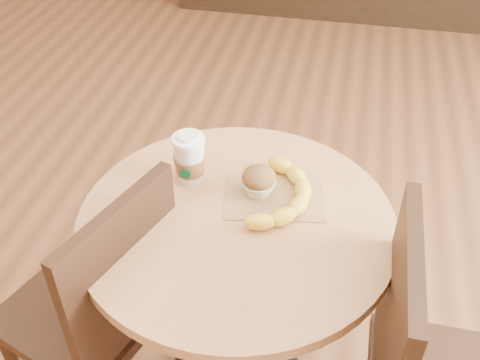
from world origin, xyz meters
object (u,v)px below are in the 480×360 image
(cafe_table, at_px, (237,273))
(muffin, at_px, (259,181))
(chair_left, at_px, (101,307))
(coffee_cup, at_px, (190,160))
(banana, at_px, (285,194))

(cafe_table, distance_m, muffin, 0.26)
(chair_left, xyz_separation_m, muffin, (0.37, 0.22, 0.31))
(coffee_cup, bearing_deg, banana, -7.84)
(banana, bearing_deg, chair_left, -145.89)
(cafe_table, distance_m, banana, 0.26)
(chair_left, height_order, banana, chair_left)
(cafe_table, xyz_separation_m, chair_left, (-0.33, -0.13, -0.07))
(cafe_table, xyz_separation_m, banana, (0.10, 0.08, 0.22))
(coffee_cup, xyz_separation_m, banana, (0.25, -0.03, -0.04))
(muffin, bearing_deg, coffee_cup, 173.46)
(cafe_table, height_order, chair_left, chair_left)
(muffin, bearing_deg, banana, -11.64)
(cafe_table, bearing_deg, coffee_cup, 141.73)
(coffee_cup, bearing_deg, muffin, -6.44)
(chair_left, relative_size, coffee_cup, 6.38)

